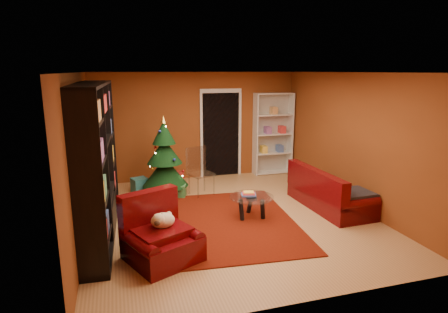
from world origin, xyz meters
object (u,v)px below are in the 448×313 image
object	(u,v)px
gift_box_teal	(140,185)
media_unit	(95,161)
sofa	(330,188)
gift_box_green	(179,191)
christmas_tree	(165,157)
dog	(163,220)
gift_box_red	(177,176)
white_bookshelf	(273,134)
acrylic_chair	(201,174)
coffee_table	(251,207)
armchair	(162,235)
rug	(219,222)

from	to	relation	value
gift_box_teal	media_unit	bearing A→B (deg)	-111.78
sofa	gift_box_green	bearing A→B (deg)	59.69
christmas_tree	gift_box_green	world-z (taller)	christmas_tree
gift_box_teal	dog	world-z (taller)	dog
gift_box_red	white_bookshelf	size ratio (longest dim) A/B	0.11
christmas_tree	acrylic_chair	distance (m)	0.86
sofa	white_bookshelf	bearing A→B (deg)	-0.75
gift_box_green	sofa	size ratio (longest dim) A/B	0.14
acrylic_chair	sofa	bearing A→B (deg)	-50.83
acrylic_chair	christmas_tree	bearing A→B (deg)	145.75
gift_box_teal	coffee_table	size ratio (longest dim) A/B	0.40
gift_box_red	coffee_table	bearing A→B (deg)	-71.30
media_unit	sofa	distance (m)	4.37
gift_box_teal	gift_box_red	world-z (taller)	gift_box_teal
gift_box_green	armchair	bearing A→B (deg)	-104.52
media_unit	christmas_tree	world-z (taller)	media_unit
armchair	coffee_table	size ratio (longest dim) A/B	1.22
christmas_tree	armchair	distance (m)	2.93
gift_box_red	white_bookshelf	world-z (taller)	white_bookshelf
rug	gift_box_teal	world-z (taller)	gift_box_teal
gift_box_teal	armchair	distance (m)	3.21
acrylic_chair	white_bookshelf	bearing A→B (deg)	10.99
coffee_table	media_unit	bearing A→B (deg)	177.04
media_unit	acrylic_chair	size ratio (longest dim) A/B	3.43
christmas_tree	gift_box_red	bearing A→B (deg)	66.75
gift_box_red	rug	bearing A→B (deg)	-84.13
armchair	media_unit	bearing A→B (deg)	101.03
gift_box_green	armchair	distance (m)	2.75
sofa	acrylic_chair	size ratio (longest dim) A/B	2.02
media_unit	gift_box_teal	world-z (taller)	media_unit
armchair	coffee_table	world-z (taller)	armchair
gift_box_teal	gift_box_green	world-z (taller)	gift_box_teal
acrylic_chair	rug	bearing A→B (deg)	-109.77
gift_box_red	armchair	size ratio (longest dim) A/B	0.24
armchair	sofa	world-z (taller)	sofa
gift_box_green	gift_box_red	distance (m)	1.17
rug	sofa	size ratio (longest dim) A/B	1.64
rug	coffee_table	world-z (taller)	coffee_table
sofa	coffee_table	world-z (taller)	sofa
gift_box_green	gift_box_red	size ratio (longest dim) A/B	1.14
gift_box_teal	gift_box_red	bearing A→B (deg)	32.96
white_bookshelf	gift_box_red	bearing A→B (deg)	-178.66
sofa	gift_box_teal	bearing A→B (deg)	57.97
rug	christmas_tree	xyz separation A→B (m)	(-0.69, 1.80, 0.83)
rug	media_unit	world-z (taller)	media_unit
armchair	acrylic_chair	world-z (taller)	acrylic_chair
gift_box_green	coffee_table	bearing A→B (deg)	-55.25
gift_box_red	coffee_table	xyz separation A→B (m)	(0.91, -2.70, 0.09)
gift_box_green	gift_box_red	xyz separation A→B (m)	(0.15, 1.16, -0.02)
white_bookshelf	coffee_table	distance (m)	3.27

